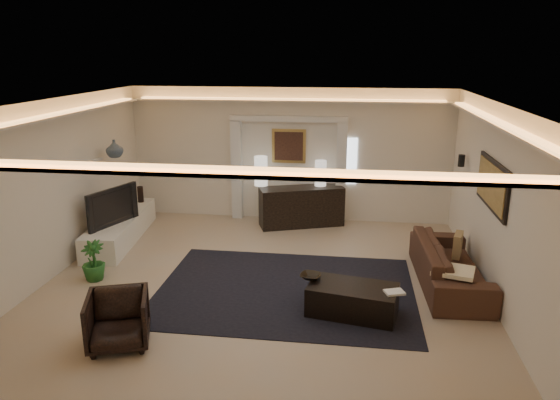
# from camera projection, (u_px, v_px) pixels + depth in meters

# --- Properties ---
(floor) EXTENTS (7.00, 7.00, 0.00)m
(floor) POSITION_uv_depth(u_px,v_px,m) (263.00, 283.00, 8.46)
(floor) COLOR tan
(floor) RESTS_ON ground
(ceiling) EXTENTS (7.00, 7.00, 0.00)m
(ceiling) POSITION_uv_depth(u_px,v_px,m) (261.00, 103.00, 7.66)
(ceiling) COLOR white
(ceiling) RESTS_ON ground
(wall_back) EXTENTS (7.00, 0.00, 7.00)m
(wall_back) POSITION_uv_depth(u_px,v_px,m) (289.00, 155.00, 11.39)
(wall_back) COLOR silver
(wall_back) RESTS_ON ground
(wall_front) EXTENTS (7.00, 0.00, 7.00)m
(wall_front) POSITION_uv_depth(u_px,v_px,m) (197.00, 301.00, 4.73)
(wall_front) COLOR silver
(wall_front) RESTS_ON ground
(wall_left) EXTENTS (0.00, 7.00, 7.00)m
(wall_left) POSITION_uv_depth(u_px,v_px,m) (51.00, 190.00, 8.52)
(wall_left) COLOR silver
(wall_left) RESTS_ON ground
(wall_right) EXTENTS (0.00, 7.00, 7.00)m
(wall_right) POSITION_uv_depth(u_px,v_px,m) (498.00, 206.00, 7.60)
(wall_right) COLOR silver
(wall_right) RESTS_ON ground
(cove_soffit) EXTENTS (7.00, 7.00, 0.04)m
(cove_soffit) POSITION_uv_depth(u_px,v_px,m) (261.00, 122.00, 7.74)
(cove_soffit) COLOR silver
(cove_soffit) RESTS_ON ceiling
(daylight_slit) EXTENTS (0.25, 0.03, 1.00)m
(daylight_slit) POSITION_uv_depth(u_px,v_px,m) (351.00, 161.00, 11.23)
(daylight_slit) COLOR white
(daylight_slit) RESTS_ON wall_back
(area_rug) EXTENTS (4.00, 3.00, 0.01)m
(area_rug) POSITION_uv_depth(u_px,v_px,m) (286.00, 290.00, 8.21)
(area_rug) COLOR black
(area_rug) RESTS_ON ground
(pilaster_left) EXTENTS (0.22, 0.20, 2.20)m
(pilaster_left) POSITION_uv_depth(u_px,v_px,m) (237.00, 170.00, 11.55)
(pilaster_left) COLOR silver
(pilaster_left) RESTS_ON ground
(pilaster_right) EXTENTS (0.22, 0.20, 2.20)m
(pilaster_right) POSITION_uv_depth(u_px,v_px,m) (341.00, 173.00, 11.24)
(pilaster_right) COLOR silver
(pilaster_right) RESTS_ON ground
(alcove_header) EXTENTS (2.52, 0.20, 0.12)m
(alcove_header) POSITION_uv_depth(u_px,v_px,m) (289.00, 119.00, 11.08)
(alcove_header) COLOR silver
(alcove_header) RESTS_ON wall_back
(painting_frame) EXTENTS (0.74, 0.04, 0.74)m
(painting_frame) POSITION_uv_depth(u_px,v_px,m) (289.00, 146.00, 11.31)
(painting_frame) COLOR tan
(painting_frame) RESTS_ON wall_back
(painting_canvas) EXTENTS (0.62, 0.02, 0.62)m
(painting_canvas) POSITION_uv_depth(u_px,v_px,m) (289.00, 146.00, 11.29)
(painting_canvas) COLOR #4C2D1E
(painting_canvas) RESTS_ON wall_back
(art_panel_frame) EXTENTS (0.04, 1.64, 0.74)m
(art_panel_frame) POSITION_uv_depth(u_px,v_px,m) (493.00, 185.00, 7.82)
(art_panel_frame) COLOR black
(art_panel_frame) RESTS_ON wall_right
(art_panel_gold) EXTENTS (0.02, 1.50, 0.62)m
(art_panel_gold) POSITION_uv_depth(u_px,v_px,m) (491.00, 185.00, 7.83)
(art_panel_gold) COLOR tan
(art_panel_gold) RESTS_ON wall_right
(wall_sconce) EXTENTS (0.12, 0.12, 0.22)m
(wall_sconce) POSITION_uv_depth(u_px,v_px,m) (461.00, 161.00, 9.65)
(wall_sconce) COLOR black
(wall_sconce) RESTS_ON wall_right
(wall_niche) EXTENTS (0.10, 0.55, 0.04)m
(wall_niche) POSITION_uv_depth(u_px,v_px,m) (94.00, 161.00, 9.79)
(wall_niche) COLOR silver
(wall_niche) RESTS_ON wall_left
(console) EXTENTS (1.86, 1.12, 0.89)m
(console) POSITION_uv_depth(u_px,v_px,m) (301.00, 207.00, 11.19)
(console) COLOR black
(console) RESTS_ON ground
(lamp_left) EXTENTS (0.35, 0.35, 0.63)m
(lamp_left) POSITION_uv_depth(u_px,v_px,m) (261.00, 174.00, 11.19)
(lamp_left) COLOR silver
(lamp_left) RESTS_ON console
(lamp_right) EXTENTS (0.32, 0.32, 0.55)m
(lamp_right) POSITION_uv_depth(u_px,v_px,m) (321.00, 174.00, 11.16)
(lamp_right) COLOR silver
(lamp_right) RESTS_ON console
(media_ledge) EXTENTS (0.99, 2.79, 0.51)m
(media_ledge) POSITION_uv_depth(u_px,v_px,m) (121.00, 229.00, 10.38)
(media_ledge) COLOR white
(media_ledge) RESTS_ON ground
(tv) EXTENTS (1.21, 0.57, 0.71)m
(tv) POSITION_uv_depth(u_px,v_px,m) (108.00, 207.00, 9.80)
(tv) COLOR black
(tv) RESTS_ON media_ledge
(figurine) EXTENTS (0.15, 0.15, 0.34)m
(figurine) POSITION_uv_depth(u_px,v_px,m) (140.00, 195.00, 11.27)
(figurine) COLOR black
(figurine) RESTS_ON media_ledge
(ginger_jar) EXTENTS (0.38, 0.38, 0.34)m
(ginger_jar) POSITION_uv_depth(u_px,v_px,m) (114.00, 149.00, 9.96)
(ginger_jar) COLOR #424D5F
(ginger_jar) RESTS_ON wall_niche
(plant) EXTENTS (0.38, 0.38, 0.66)m
(plant) POSITION_uv_depth(u_px,v_px,m) (93.00, 261.00, 8.51)
(plant) COLOR #256323
(plant) RESTS_ON ground
(sofa) EXTENTS (2.41, 1.02, 0.69)m
(sofa) POSITION_uv_depth(u_px,v_px,m) (450.00, 265.00, 8.33)
(sofa) COLOR black
(sofa) RESTS_ON ground
(throw_blanket) EXTENTS (0.69, 0.62, 0.06)m
(throw_blanket) POSITION_uv_depth(u_px,v_px,m) (453.00, 271.00, 7.59)
(throw_blanket) COLOR beige
(throw_blanket) RESTS_ON sofa
(throw_pillow) EXTENTS (0.23, 0.41, 0.39)m
(throw_pillow) POSITION_uv_depth(u_px,v_px,m) (458.00, 245.00, 8.61)
(throw_pillow) COLOR #9A7D4F
(throw_pillow) RESTS_ON sofa
(coffee_table) EXTENTS (1.35, 0.90, 0.46)m
(coffee_table) POSITION_uv_depth(u_px,v_px,m) (353.00, 301.00, 7.43)
(coffee_table) COLOR black
(coffee_table) RESTS_ON ground
(bowl) EXTENTS (0.36, 0.36, 0.07)m
(bowl) POSITION_uv_depth(u_px,v_px,m) (310.00, 278.00, 7.60)
(bowl) COLOR black
(bowl) RESTS_ON coffee_table
(magazine) EXTENTS (0.31, 0.26, 0.03)m
(magazine) POSITION_uv_depth(u_px,v_px,m) (394.00, 294.00, 7.15)
(magazine) COLOR white
(magazine) RESTS_ON coffee_table
(armchair) EXTENTS (0.95, 0.97, 0.70)m
(armchair) POSITION_uv_depth(u_px,v_px,m) (118.00, 320.00, 6.61)
(armchair) COLOR black
(armchair) RESTS_ON ground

